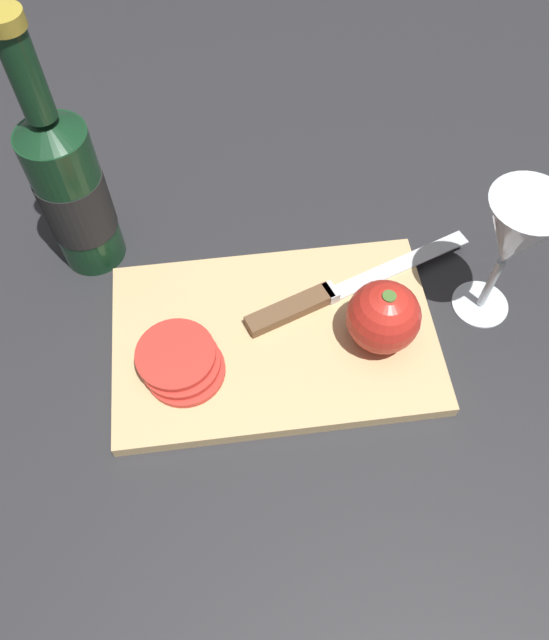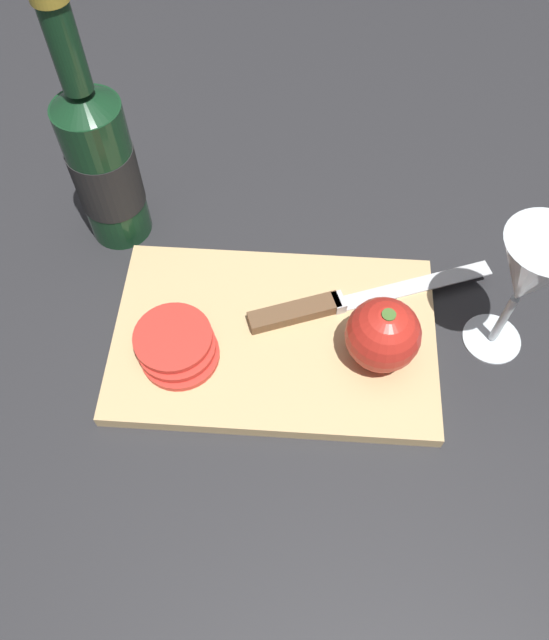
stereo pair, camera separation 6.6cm
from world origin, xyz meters
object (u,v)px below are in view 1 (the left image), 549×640
(knife, at_px, (313,301))
(tomato_slice_stack_near, at_px, (180,362))
(wine_bottle, at_px, (71,190))
(wine_glass, at_px, (514,237))
(whole_tomato, at_px, (383,317))

(knife, relative_size, tomato_slice_stack_near, 2.89)
(wine_bottle, distance_m, knife, 0.29)
(wine_glass, xyz_separation_m, whole_tomato, (-0.13, -0.04, -0.07))
(wine_bottle, distance_m, tomato_slice_stack_near, 0.22)
(wine_glass, bearing_deg, wine_bottle, 163.19)
(whole_tomato, relative_size, tomato_slice_stack_near, 0.82)
(whole_tomato, bearing_deg, tomato_slice_stack_near, -177.06)
(knife, height_order, tomato_slice_stack_near, tomato_slice_stack_near)
(wine_glass, bearing_deg, whole_tomato, -164.73)
(wine_bottle, distance_m, wine_glass, 0.47)
(wine_bottle, relative_size, whole_tomato, 3.93)
(knife, bearing_deg, tomato_slice_stack_near, -178.03)
(wine_bottle, xyz_separation_m, wine_glass, (0.45, -0.14, 0.01))
(whole_tomato, height_order, knife, whole_tomato)
(wine_bottle, relative_size, tomato_slice_stack_near, 3.23)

